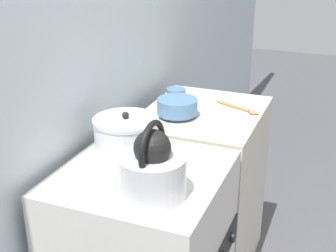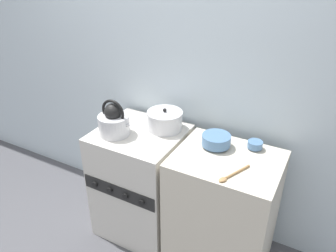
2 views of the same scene
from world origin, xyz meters
The scene contains 7 objects.
wall_back centered at (0.00, 0.67, 1.25)m, with size 7.00×0.06×2.50m.
counter centered at (0.68, 0.28, 0.45)m, with size 0.68×0.56×0.91m.
kettle centered at (-0.14, 0.19, 1.00)m, with size 0.27×0.22×0.27m.
cooking_pot centered at (0.14, 0.43, 0.97)m, with size 0.26×0.26×0.17m.
enamel_bowl centered at (0.56, 0.37, 0.96)m, with size 0.19×0.19×0.09m.
small_ceramic_bowl centered at (0.80, 0.47, 0.94)m, with size 0.10×0.10×0.06m.
wooden_spoon centered at (0.77, 0.11, 0.91)m, with size 0.13×0.24×0.02m.
Camera 1 is at (-1.38, -0.36, 1.72)m, focal length 50.00 mm.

